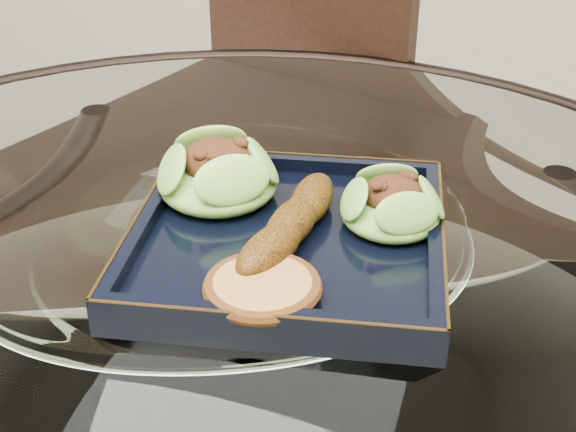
% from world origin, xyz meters
% --- Properties ---
extents(dining_table, '(1.13, 1.13, 0.77)m').
position_xyz_m(dining_table, '(-0.00, -0.00, 0.60)').
color(dining_table, white).
rests_on(dining_table, ground).
extents(dining_chair, '(0.47, 0.47, 0.87)m').
position_xyz_m(dining_chair, '(-0.13, 0.51, 0.49)').
color(dining_chair, black).
rests_on(dining_chair, ground).
extents(navy_plate, '(0.31, 0.31, 0.02)m').
position_xyz_m(navy_plate, '(0.05, 0.03, 0.77)').
color(navy_plate, black).
rests_on(navy_plate, dining_table).
extents(lettuce_wrap_left, '(0.13, 0.13, 0.04)m').
position_xyz_m(lettuce_wrap_left, '(-0.03, 0.08, 0.80)').
color(lettuce_wrap_left, '#64AB31').
rests_on(lettuce_wrap_left, navy_plate).
extents(lettuce_wrap_right, '(0.09, 0.09, 0.03)m').
position_xyz_m(lettuce_wrap_right, '(0.14, 0.08, 0.80)').
color(lettuce_wrap_right, '#529B2D').
rests_on(lettuce_wrap_right, navy_plate).
extents(roasted_plantain, '(0.05, 0.17, 0.03)m').
position_xyz_m(roasted_plantain, '(0.06, 0.03, 0.80)').
color(roasted_plantain, '#663C0A').
rests_on(roasted_plantain, navy_plate).
extents(crumb_patty, '(0.11, 0.11, 0.02)m').
position_xyz_m(crumb_patty, '(0.06, -0.06, 0.79)').
color(crumb_patty, '#AA8038').
rests_on(crumb_patty, navy_plate).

